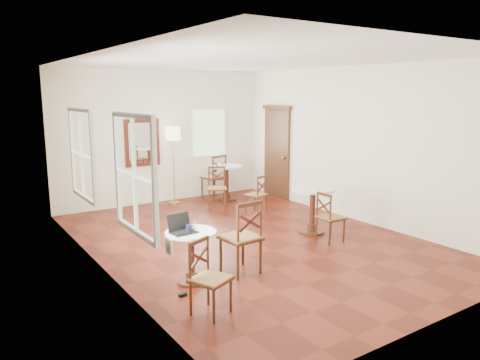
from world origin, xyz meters
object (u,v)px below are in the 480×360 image
(laptop, at_px, (181,228))
(mouse, at_px, (191,232))
(chair_near_a, at_px, (242,237))
(chair_mid_b, at_px, (330,217))
(navy_mug, at_px, (189,228))
(cafe_table_back, at_px, (227,179))
(floor_lamp, at_px, (173,139))
(chair_back_a, at_px, (215,177))
(chair_mid_a, at_px, (257,195))
(chair_near_b, at_px, (209,278))
(cafe_table_mid, at_px, (313,205))
(water_glass, at_px, (195,225))
(power_adapter, at_px, (183,295))
(cafe_table_near, at_px, (191,251))
(chair_back_b, at_px, (217,188))

(laptop, distance_m, mouse, 0.14)
(chair_near_a, height_order, chair_mid_b, chair_near_a)
(navy_mug, bearing_deg, cafe_table_back, 52.17)
(floor_lamp, bearing_deg, chair_back_a, -4.92)
(chair_mid_a, bearing_deg, chair_near_b, 29.72)
(cafe_table_mid, relative_size, floor_lamp, 0.47)
(chair_mid_a, xyz_separation_m, water_glass, (-2.72, -2.36, 0.36))
(chair_mid_b, bearing_deg, laptop, 96.29)
(cafe_table_back, bearing_deg, cafe_table_mid, -91.97)
(chair_near_a, bearing_deg, power_adapter, 7.80)
(navy_mug, xyz_separation_m, water_glass, (0.12, 0.07, 0.01))
(chair_near_a, xyz_separation_m, chair_mid_b, (2.00, 0.34, -0.10))
(chair_near_a, height_order, chair_mid_a, chair_near_a)
(cafe_table_near, xyz_separation_m, chair_back_a, (2.80, 4.12, 0.09))
(cafe_table_near, height_order, mouse, mouse)
(floor_lamp, height_order, navy_mug, floor_lamp)
(chair_near_a, distance_m, chair_back_a, 4.69)
(cafe_table_mid, relative_size, mouse, 8.68)
(cafe_table_mid, xyz_separation_m, chair_back_a, (-0.04, 3.35, 0.02))
(chair_mid_b, height_order, chair_back_a, chair_back_a)
(cafe_table_near, bearing_deg, laptop, 163.56)
(cafe_table_back, relative_size, chair_mid_a, 1.01)
(chair_back_a, bearing_deg, mouse, 45.04)
(mouse, relative_size, water_glass, 0.84)
(chair_near_b, bearing_deg, laptop, 59.44)
(cafe_table_mid, distance_m, power_adapter, 3.35)
(cafe_table_back, bearing_deg, chair_back_a, 116.41)
(chair_back_b, bearing_deg, chair_near_a, -86.63)
(chair_back_b, bearing_deg, cafe_table_back, 70.68)
(cafe_table_mid, distance_m, chair_back_b, 2.59)
(cafe_table_near, relative_size, power_adapter, 6.94)
(water_glass, bearing_deg, cafe_table_back, 52.79)
(water_glass, bearing_deg, chair_back_a, 56.30)
(cafe_table_near, height_order, water_glass, water_glass)
(navy_mug, bearing_deg, water_glass, 29.50)
(chair_near_a, bearing_deg, cafe_table_near, -11.07)
(cafe_table_mid, bearing_deg, chair_mid_a, 90.85)
(chair_near_b, distance_m, chair_mid_b, 3.19)
(laptop, bearing_deg, chair_mid_b, -0.77)
(cafe_table_back, height_order, laptop, laptop)
(chair_near_b, bearing_deg, chair_mid_b, -2.36)
(chair_near_b, height_order, chair_back_b, chair_back_b)
(water_glass, bearing_deg, mouse, -133.68)
(chair_mid_a, relative_size, chair_mid_b, 0.95)
(mouse, height_order, navy_mug, navy_mug)
(mouse, distance_m, navy_mug, 0.07)
(chair_near_b, distance_m, chair_back_a, 5.85)
(chair_near_a, bearing_deg, laptop, -12.39)
(cafe_table_back, xyz_separation_m, laptop, (-3.06, -3.79, 0.26))
(chair_back_a, height_order, navy_mug, chair_back_a)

